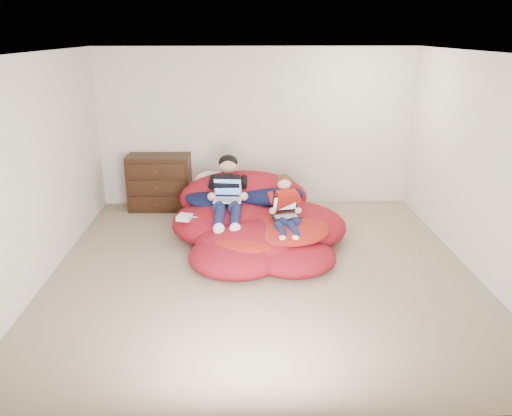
{
  "coord_description": "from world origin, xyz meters",
  "views": [
    {
      "loc": [
        -0.25,
        -5.43,
        2.71
      ],
      "look_at": [
        -0.07,
        0.23,
        0.7
      ],
      "focal_mm": 35.0,
      "sensor_mm": 36.0,
      "label": 1
    }
  ],
  "objects": [
    {
      "name": "beanbag_pile",
      "position": [
        -0.06,
        0.84,
        0.26
      ],
      "size": [
        2.39,
        2.39,
        0.89
      ],
      "color": "#A61220",
      "rests_on": "ground"
    },
    {
      "name": "power_adapter",
      "position": [
        -0.99,
        0.68,
        0.42
      ],
      "size": [
        0.21,
        0.21,
        0.07
      ],
      "primitive_type": "cube",
      "rotation": [
        0.0,
        0.0,
        -0.27
      ],
      "color": "white",
      "rests_on": "beanbag_pile"
    },
    {
      "name": "cream_pillow",
      "position": [
        -0.71,
        1.7,
        0.62
      ],
      "size": [
        0.45,
        0.28,
        0.28
      ],
      "primitive_type": "ellipsoid",
      "color": "beige",
      "rests_on": "beanbag_pile"
    },
    {
      "name": "laptop_white",
      "position": [
        -0.43,
        0.94,
        0.65
      ],
      "size": [
        0.39,
        0.38,
        0.26
      ],
      "color": "white",
      "rests_on": "older_boy"
    },
    {
      "name": "older_boy",
      "position": [
        -0.43,
        1.07,
        0.67
      ],
      "size": [
        0.39,
        1.37,
        0.73
      ],
      "color": "black",
      "rests_on": "beanbag_pile"
    },
    {
      "name": "room_shell",
      "position": [
        0.0,
        0.0,
        0.22
      ],
      "size": [
        5.1,
        5.1,
        2.77
      ],
      "color": "tan",
      "rests_on": "ground"
    },
    {
      "name": "dresser",
      "position": [
        -1.54,
        2.24,
        0.44
      ],
      "size": [
        0.98,
        0.56,
        0.88
      ],
      "color": "black",
      "rests_on": "ground"
    },
    {
      "name": "younger_boy",
      "position": [
        0.32,
        0.56,
        0.61
      ],
      "size": [
        0.36,
        0.93,
        0.65
      ],
      "color": "#B71B10",
      "rests_on": "beanbag_pile"
    },
    {
      "name": "laptop_black",
      "position": [
        0.32,
        0.53,
        0.56
      ],
      "size": [
        0.38,
        0.37,
        0.24
      ],
      "color": "black",
      "rests_on": "younger_boy"
    }
  ]
}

